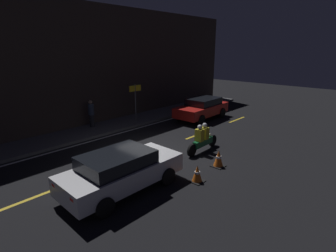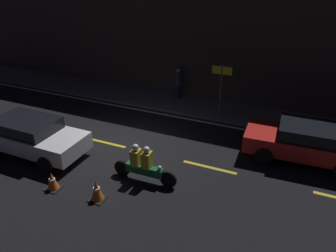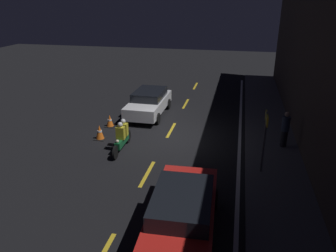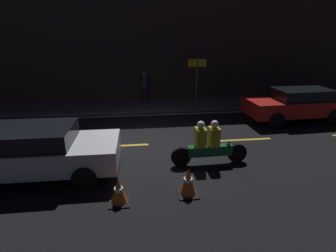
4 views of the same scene
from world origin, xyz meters
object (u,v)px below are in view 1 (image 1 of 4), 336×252
(shop_sign, at_px, (135,96))
(sedan_white, at_px, (121,170))
(taxi_red, at_px, (202,108))
(traffic_cone_near, at_px, (197,174))
(traffic_cone_mid, at_px, (219,158))
(pedestrian, at_px, (91,114))
(motorcycle, at_px, (202,139))

(shop_sign, bearing_deg, sedan_white, -133.63)
(taxi_red, height_order, traffic_cone_near, taxi_red)
(traffic_cone_near, distance_m, shop_sign, 8.38)
(sedan_white, height_order, traffic_cone_mid, sedan_white)
(traffic_cone_near, relative_size, pedestrian, 0.39)
(traffic_cone_near, bearing_deg, shop_sign, 65.14)
(shop_sign, bearing_deg, motorcycle, -99.36)
(traffic_cone_near, xyz_separation_m, traffic_cone_mid, (1.63, 0.14, 0.04))
(sedan_white, bearing_deg, traffic_cone_mid, -19.18)
(traffic_cone_near, relative_size, shop_sign, 0.26)
(traffic_cone_near, bearing_deg, traffic_cone_mid, 4.87)
(sedan_white, relative_size, traffic_cone_mid, 6.01)
(traffic_cone_mid, distance_m, pedestrian, 8.45)
(sedan_white, height_order, motorcycle, sedan_white)
(taxi_red, height_order, motorcycle, taxi_red)
(traffic_cone_mid, distance_m, shop_sign, 7.71)
(pedestrian, bearing_deg, traffic_cone_near, -96.21)
(motorcycle, bearing_deg, pedestrian, 101.40)
(traffic_cone_near, bearing_deg, sedan_white, 145.86)
(sedan_white, distance_m, traffic_cone_near, 2.72)
(motorcycle, distance_m, pedestrian, 7.13)
(pedestrian, bearing_deg, motorcycle, -77.33)
(taxi_red, xyz_separation_m, traffic_cone_near, (-7.38, -5.14, -0.47))
(taxi_red, relative_size, shop_sign, 1.80)
(traffic_cone_mid, bearing_deg, motorcycle, 59.20)
(motorcycle, relative_size, pedestrian, 1.43)
(traffic_cone_mid, height_order, pedestrian, pedestrian)
(taxi_red, distance_m, traffic_cone_near, 9.00)
(motorcycle, relative_size, shop_sign, 0.96)
(traffic_cone_near, height_order, pedestrian, pedestrian)
(taxi_red, relative_size, pedestrian, 2.69)
(traffic_cone_mid, bearing_deg, sedan_white, 160.44)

